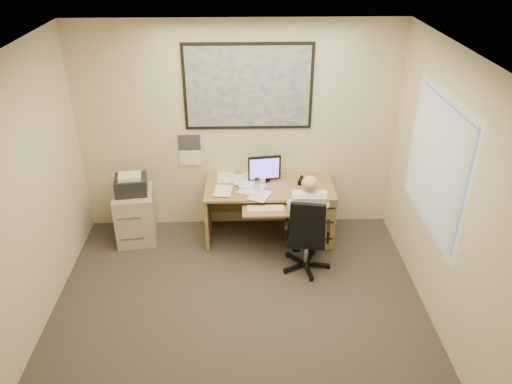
{
  "coord_description": "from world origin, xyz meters",
  "views": [
    {
      "loc": [
        0.06,
        -3.59,
        3.68
      ],
      "look_at": [
        0.2,
        1.3,
        0.98
      ],
      "focal_mm": 35.0,
      "sensor_mm": 36.0,
      "label": 1
    }
  ],
  "objects_px": {
    "filing_cabinet": "(135,211)",
    "person": "(307,223)",
    "desk": "(295,206)",
    "office_chair": "(307,249)"
  },
  "relations": [
    {
      "from": "filing_cabinet",
      "to": "person",
      "type": "distance_m",
      "value": 2.23
    },
    {
      "from": "desk",
      "to": "filing_cabinet",
      "type": "distance_m",
      "value": 2.04
    },
    {
      "from": "desk",
      "to": "filing_cabinet",
      "type": "xyz_separation_m",
      "value": [
        -2.04,
        -0.0,
        -0.04
      ]
    },
    {
      "from": "filing_cabinet",
      "to": "office_chair",
      "type": "height_order",
      "value": "office_chair"
    },
    {
      "from": "office_chair",
      "to": "person",
      "type": "height_order",
      "value": "person"
    },
    {
      "from": "desk",
      "to": "person",
      "type": "height_order",
      "value": "person"
    },
    {
      "from": "desk",
      "to": "office_chair",
      "type": "height_order",
      "value": "desk"
    },
    {
      "from": "filing_cabinet",
      "to": "office_chair",
      "type": "distance_m",
      "value": 2.25
    },
    {
      "from": "desk",
      "to": "office_chair",
      "type": "distance_m",
      "value": 0.76
    },
    {
      "from": "desk",
      "to": "person",
      "type": "xyz_separation_m",
      "value": [
        0.08,
        -0.66,
        0.16
      ]
    }
  ]
}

